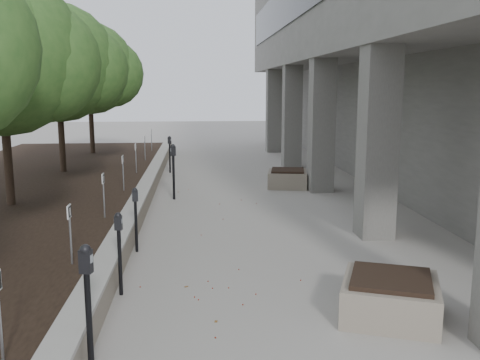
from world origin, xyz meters
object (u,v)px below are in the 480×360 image
planter_back (288,178)px  crabapple_tree_3 (2,89)px  parking_meter_4 (174,172)px  parking_meter_2 (120,254)px  planter_front (390,297)px  parking_meter_3 (136,220)px  crabapple_tree_4 (59,88)px  parking_meter_1 (89,312)px  parking_meter_5 (170,154)px  crabapple_tree_5 (90,88)px

planter_back → crabapple_tree_3: bearing=-153.0°
parking_meter_4 → parking_meter_2: bearing=-114.8°
parking_meter_2 → planter_front: parking_meter_2 is taller
parking_meter_3 → planter_back: (4.07, 6.41, -0.35)m
crabapple_tree_4 → parking_meter_4: 5.28m
parking_meter_1 → parking_meter_2: bearing=103.0°
parking_meter_4 → parking_meter_5: 4.78m
crabapple_tree_5 → parking_meter_3: crabapple_tree_5 is taller
crabapple_tree_5 → crabapple_tree_3: bearing=-90.0°
crabapple_tree_3 → parking_meter_1: 8.23m
crabapple_tree_4 → parking_meter_1: size_ratio=3.57×
crabapple_tree_3 → planter_front: size_ratio=4.28×
crabapple_tree_3 → planter_front: bearing=-40.0°
parking_meter_4 → planter_back: 3.93m
parking_meter_2 → parking_meter_3: 2.16m
parking_meter_2 → planter_front: size_ratio=1.03×
crabapple_tree_4 → crabapple_tree_5: (0.00, 5.00, 0.00)m
planter_front → crabapple_tree_4: bearing=122.9°
parking_meter_2 → planter_front: 4.01m
crabapple_tree_3 → planter_back: crabapple_tree_3 is taller
parking_meter_4 → planter_front: parking_meter_4 is taller
parking_meter_1 → planter_back: parking_meter_1 is taller
crabapple_tree_5 → planter_back: (7.32, -6.28, -2.84)m
parking_meter_3 → planter_back: parking_meter_3 is taller
planter_front → parking_meter_3: bearing=139.6°
parking_meter_2 → parking_meter_5: (0.17, 11.73, 0.04)m
crabapple_tree_5 → planter_front: (7.08, -15.95, -2.82)m
crabapple_tree_5 → parking_meter_5: 5.23m
crabapple_tree_4 → parking_meter_5: bearing=28.8°
crabapple_tree_3 → parking_meter_3: size_ratio=4.29×
crabapple_tree_5 → parking_meter_2: crabapple_tree_5 is taller
planter_front → planter_back: size_ratio=1.04×
parking_meter_2 → parking_meter_4: parking_meter_4 is taller
crabapple_tree_3 → parking_meter_5: 8.06m
planter_back → parking_meter_5: bearing=140.9°
parking_meter_3 → planter_back: 7.60m
crabapple_tree_5 → parking_meter_4: (3.77, -7.88, -2.33)m
parking_meter_1 → parking_meter_5: 14.07m
crabapple_tree_4 → parking_meter_5: (3.42, 1.88, -2.43)m
crabapple_tree_3 → parking_meter_1: size_ratio=3.57×
parking_meter_1 → crabapple_tree_5: bearing=113.6°
crabapple_tree_3 → parking_meter_3: 4.90m
planter_front → parking_meter_2: bearing=163.9°
crabapple_tree_5 → parking_meter_2: size_ratio=4.16×
crabapple_tree_5 → planter_front: 17.68m
parking_meter_5 → crabapple_tree_3: bearing=-97.6°
crabapple_tree_5 → planter_back: size_ratio=4.46×
parking_meter_4 → parking_meter_3: bearing=-116.7°
parking_meter_4 → planter_front: bearing=-88.3°
parking_meter_2 → parking_meter_5: bearing=94.6°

